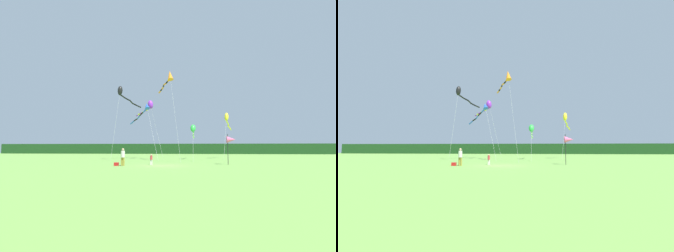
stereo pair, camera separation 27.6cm
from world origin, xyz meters
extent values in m
plane|color=#6B9E42|center=(0.00, 0.00, 0.00)|extent=(120.00, 120.00, 0.00)
cube|color=#193D19|center=(0.00, 45.00, 1.43)|extent=(108.00, 3.81, 2.86)
cylinder|color=olive|center=(-3.82, -0.73, 0.40)|extent=(0.17, 0.17, 0.81)
cylinder|color=olive|center=(-3.63, -0.73, 0.40)|extent=(0.17, 0.17, 0.81)
cylinder|color=silver|center=(-3.73, -0.73, 1.12)|extent=(0.37, 0.37, 0.64)
sphere|color=tan|center=(-3.73, -0.73, 1.56)|extent=(0.23, 0.23, 0.23)
cylinder|color=silver|center=(-1.27, 0.73, 0.26)|extent=(0.11, 0.11, 0.52)
cylinder|color=silver|center=(-1.15, 0.73, 0.26)|extent=(0.11, 0.11, 0.52)
cylinder|color=#B23338|center=(-1.21, 0.73, 0.73)|extent=(0.24, 0.24, 0.41)
sphere|color=tan|center=(-1.21, 0.73, 1.01)|extent=(0.15, 0.15, 0.15)
cube|color=red|center=(-4.34, -0.74, 0.16)|extent=(0.40, 0.37, 0.32)
cylinder|color=black|center=(6.57, 1.70, 1.56)|extent=(0.06, 0.06, 3.13)
cone|color=#E5598C|center=(6.92, 1.70, 2.56)|extent=(0.90, 0.70, 0.70)
cylinder|color=#B2B2B2|center=(0.88, 6.14, 5.70)|extent=(1.53, 3.01, 11.41)
cone|color=orange|center=(0.13, 7.64, 11.40)|extent=(1.20, 1.35, 1.48)
cylinder|color=orange|center=(-0.04, 7.90, 10.83)|extent=(0.52, 0.66, 0.30)
cylinder|color=black|center=(-0.35, 8.44, 10.72)|extent=(0.48, 0.68, 0.31)
cylinder|color=orange|center=(-0.69, 8.96, 10.61)|extent=(0.56, 0.64, 0.31)
cylinder|color=black|center=(-0.95, 9.52, 10.51)|extent=(0.35, 0.68, 0.29)
cylinder|color=orange|center=(-1.15, 10.10, 10.36)|extent=(0.48, 0.71, 0.40)
cylinder|color=black|center=(-1.41, 10.67, 10.20)|extent=(0.44, 0.68, 0.30)
cylinder|color=orange|center=(-1.70, 11.22, 10.05)|extent=(0.53, 0.68, 0.39)
cylinder|color=#B2B2B2|center=(-7.36, 7.97, 4.88)|extent=(0.61, 1.74, 9.77)
ellipsoid|color=black|center=(-7.06, 8.83, 9.77)|extent=(0.92, 1.01, 1.43)
cylinder|color=black|center=(-6.82, 9.26, 9.05)|extent=(0.70, 1.02, 0.53)
cylinder|color=black|center=(-6.31, 10.12, 8.77)|extent=(0.71, 0.99, 0.42)
cylinder|color=black|center=(-5.99, 11.03, 8.55)|extent=(0.33, 1.05, 0.42)
cylinder|color=black|center=(-5.71, 11.97, 8.35)|extent=(0.63, 1.01, 0.36)
cylinder|color=black|center=(-5.26, 12.86, 8.20)|extent=(0.66, 1.00, 0.35)
cylinder|color=#B2B2B2|center=(-2.44, 13.13, 4.34)|extent=(2.35, 1.75, 8.69)
ellipsoid|color=purple|center=(-3.59, 14.00, 8.68)|extent=(1.38, 1.33, 1.52)
cylinder|color=purple|center=(-3.80, 14.21, 8.08)|extent=(0.58, 0.59, 0.31)
cylinder|color=yellow|center=(-4.19, 14.65, 7.95)|extent=(0.57, 0.62, 0.35)
cylinder|color=purple|center=(-4.62, 15.06, 7.84)|extent=(0.60, 0.54, 0.26)
cylinder|color=yellow|center=(-5.07, 15.44, 7.72)|extent=(0.63, 0.57, 0.37)
cylinder|color=purple|center=(-5.52, 15.82, 7.60)|extent=(0.59, 0.55, 0.27)
cylinder|color=yellow|center=(-5.94, 16.24, 7.46)|extent=(0.58, 0.63, 0.39)
cylinder|color=purple|center=(-6.33, 16.69, 7.30)|extent=(0.56, 0.60, 0.30)
cylinder|color=#B2B2B2|center=(3.13, 9.35, 2.30)|extent=(0.10, 4.84, 4.61)
ellipsoid|color=green|center=(3.17, 11.76, 4.60)|extent=(0.78, 1.21, 1.41)
cylinder|color=green|center=(3.20, 11.98, 4.07)|extent=(0.26, 0.51, 0.28)
cylinder|color=white|center=(3.23, 12.43, 3.95)|extent=(0.21, 0.52, 0.33)
cylinder|color=green|center=(3.22, 12.88, 3.83)|extent=(0.23, 0.51, 0.31)
cylinder|color=white|center=(3.21, 13.33, 3.74)|extent=(0.20, 0.48, 0.26)
cylinder|color=green|center=(3.21, 13.78, 3.67)|extent=(0.20, 0.48, 0.26)
cylinder|color=white|center=(3.26, 14.23, 3.57)|extent=(0.31, 0.54, 0.33)
cylinder|color=green|center=(3.31, 14.67, 3.46)|extent=(0.21, 0.49, 0.28)
cylinder|color=white|center=(3.28, 15.12, 3.35)|extent=(0.28, 0.53, 0.32)
cylinder|color=#B2B2B2|center=(-2.54, 9.37, 3.97)|extent=(2.25, 3.65, 7.94)
cone|color=blue|center=(-3.65, 11.19, 7.93)|extent=(1.20, 1.31, 1.15)
cylinder|color=blue|center=(-4.02, 11.68, 7.37)|extent=(0.94, 1.16, 0.59)
cylinder|color=black|center=(-4.76, 12.66, 6.98)|extent=(0.94, 1.15, 0.56)
cylinder|color=blue|center=(-5.42, 13.69, 6.63)|extent=(0.78, 1.22, 0.52)
cylinder|color=black|center=(-6.11, 14.71, 6.33)|extent=(0.98, 1.10, 0.48)
cylinder|color=blue|center=(-6.93, 15.63, 5.97)|extent=(1.02, 1.10, 0.61)
cylinder|color=#B2B2B2|center=(7.91, 12.45, 3.28)|extent=(1.12, 3.86, 6.56)
ellipsoid|color=yellow|center=(8.46, 14.37, 6.55)|extent=(0.95, 1.42, 1.60)
cylinder|color=yellow|center=(8.53, 14.74, 5.94)|extent=(0.35, 0.80, 0.32)
cylinder|color=yellow|center=(8.74, 15.45, 5.78)|extent=(0.47, 0.82, 0.40)
cylinder|color=yellow|center=(8.98, 16.16, 5.58)|extent=(0.41, 0.82, 0.38)
cylinder|color=yellow|center=(9.09, 16.89, 5.42)|extent=(0.23, 0.78, 0.32)
cylinder|color=yellow|center=(9.26, 17.60, 5.30)|extent=(0.51, 0.79, 0.31)
cylinder|color=yellow|center=(9.57, 18.28, 5.14)|extent=(0.50, 0.81, 0.40)
cylinder|color=yellow|center=(9.82, 18.97, 4.96)|extent=(0.42, 0.81, 0.34)
camera|label=1|loc=(2.72, -22.95, 1.73)|focal=25.13mm
camera|label=2|loc=(2.99, -22.92, 1.73)|focal=25.13mm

